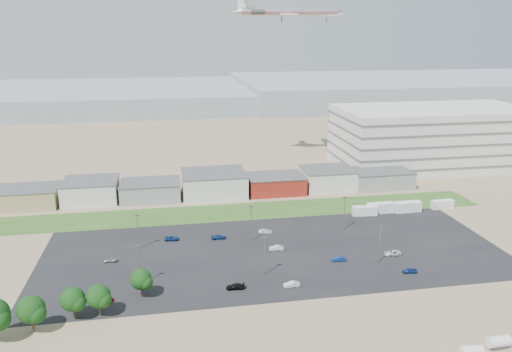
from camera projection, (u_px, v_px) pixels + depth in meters
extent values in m
plane|color=#8C7859|center=(271.00, 291.00, 111.28)|extent=(700.00, 700.00, 0.00)
cube|color=black|center=(274.00, 252.00, 131.03)|extent=(120.00, 50.00, 0.01)
cube|color=#2A511E|center=(238.00, 212.00, 160.44)|extent=(160.00, 16.00, 0.02)
cube|color=silver|center=(432.00, 137.00, 212.78)|extent=(80.00, 40.00, 25.00)
imported|color=silver|center=(393.00, 253.00, 129.09)|extent=(4.50, 2.12, 1.24)
imported|color=navy|center=(339.00, 259.00, 125.78)|extent=(3.84, 1.53, 1.24)
imported|color=navy|center=(410.00, 271.00, 119.67)|extent=(3.63, 1.76, 1.19)
imported|color=black|center=(235.00, 286.00, 112.17)|extent=(4.29, 2.00, 1.21)
imported|color=#A5A5AA|center=(110.00, 260.00, 125.26)|extent=(3.41, 1.61, 1.13)
imported|color=navy|center=(219.00, 237.00, 139.21)|extent=(4.13, 1.73, 1.19)
imported|color=silver|center=(277.00, 248.00, 132.13)|extent=(3.95, 1.61, 1.27)
imported|color=navy|center=(172.00, 238.00, 138.35)|extent=(4.18, 2.23, 1.12)
imported|color=maroon|center=(102.00, 299.00, 106.77)|extent=(4.56, 1.88, 1.32)
imported|color=silver|center=(266.00, 231.00, 143.06)|extent=(3.82, 1.40, 1.25)
imported|color=silver|center=(292.00, 284.00, 113.12)|extent=(3.84, 1.54, 1.24)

